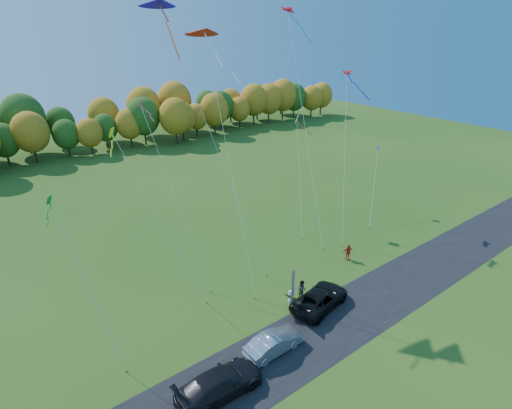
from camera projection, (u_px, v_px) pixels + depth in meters
ground at (297, 300)px, 34.78m from camera, size 160.00×160.00×0.00m
asphalt_strip at (331, 325)px, 31.86m from camera, size 90.00×6.00×0.01m
tree_line at (99, 153)px, 74.87m from camera, size 116.00×12.00×10.00m
black_suv at (320, 298)px, 33.70m from camera, size 6.21×3.70×1.62m
silver_sedan at (274, 343)px, 29.04m from camera, size 4.69×1.70×1.54m
dark_truck_a at (220, 383)px, 25.62m from camera, size 6.01×2.53×1.73m
person_tailgate_a at (290, 299)px, 33.51m from camera, size 0.57×0.73×1.77m
person_tailgate_b at (301, 290)px, 34.65m from camera, size 0.76×0.94×1.84m
person_east at (348, 252)px, 40.46m from camera, size 1.12×0.78×1.76m
feather_flag at (293, 283)px, 33.36m from camera, size 0.45×0.22×3.56m
kite_delta_blue at (215, 145)px, 35.35m from camera, size 6.00×10.62×25.41m
kite_parafoil_orange at (305, 127)px, 43.10m from camera, size 5.83×12.26×24.09m
kite_delta_red at (228, 149)px, 33.20m from camera, size 2.97×8.93×23.08m
kite_parafoil_rainbow at (345, 155)px, 44.75m from camera, size 9.07×8.53×17.45m
kite_diamond_yellow at (161, 221)px, 32.63m from camera, size 4.63×7.07×15.01m
kite_diamond_green at (89, 288)px, 26.47m from camera, size 2.13×5.55×12.25m
kite_diamond_white at (299, 177)px, 45.12m from camera, size 4.09×6.07×12.95m
kite_diamond_pink at (176, 198)px, 35.12m from camera, size 1.93×8.74×16.36m
kite_diamond_blue_low at (374, 187)px, 48.49m from camera, size 6.30×4.83×8.41m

